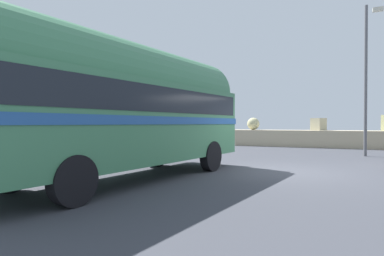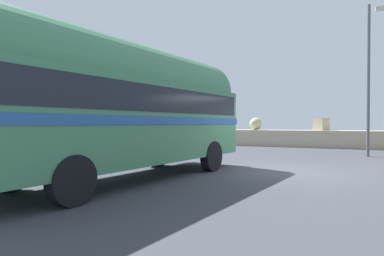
{
  "view_description": "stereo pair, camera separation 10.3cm",
  "coord_description": "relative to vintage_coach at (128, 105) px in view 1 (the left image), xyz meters",
  "views": [
    {
      "loc": [
        1.48,
        -10.42,
        1.55
      ],
      "look_at": [
        -2.14,
        -2.48,
        1.43
      ],
      "focal_mm": 29.99,
      "sensor_mm": 36.0,
      "label": 1
    },
    {
      "loc": [
        1.58,
        -10.38,
        1.55
      ],
      "look_at": [
        -2.14,
        -2.48,
        1.43
      ],
      "focal_mm": 29.99,
      "sensor_mm": 36.0,
      "label": 2
    }
  ],
  "objects": [
    {
      "name": "ground",
      "position": [
        3.67,
        3.26,
        -2.04
      ],
      "size": [
        32.0,
        26.0,
        0.02
      ],
      "color": "#383A41"
    },
    {
      "name": "lamp_post",
      "position": [
        6.38,
        9.81,
        1.88
      ],
      "size": [
        0.81,
        0.71,
        7.02
      ],
      "color": "#5B5B60",
      "rests_on": "ground"
    },
    {
      "name": "vintage_coach",
      "position": [
        0.0,
        0.0,
        0.0
      ],
      "size": [
        3.6,
        8.84,
        3.7
      ],
      "rotation": [
        0.0,
        0.0,
        -0.14
      ],
      "color": "black",
      "rests_on": "ground"
    },
    {
      "name": "breakwater",
      "position": [
        3.49,
        15.08,
        -1.4
      ],
      "size": [
        31.36,
        2.16,
        2.41
      ],
      "color": "tan",
      "rests_on": "ground"
    }
  ]
}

